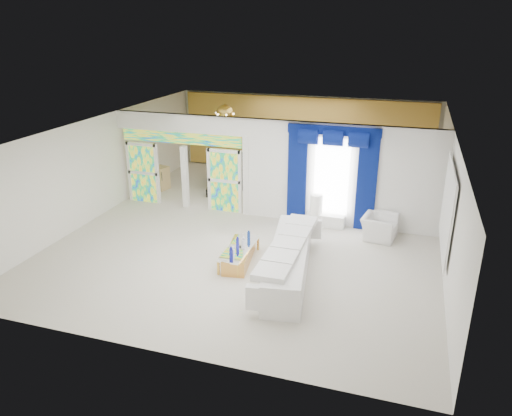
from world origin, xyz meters
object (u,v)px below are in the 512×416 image
(armchair, at_px, (379,227))
(coffee_table, at_px, (239,255))
(console_table, at_px, (326,220))
(grand_piano, at_px, (234,171))
(white_sofa, at_px, (289,261))

(armchair, bearing_deg, coffee_table, 137.32)
(console_table, relative_size, grand_piano, 0.61)
(console_table, bearing_deg, white_sofa, -95.36)
(grand_piano, bearing_deg, console_table, -51.29)
(white_sofa, distance_m, armchair, 3.41)
(white_sofa, height_order, console_table, white_sofa)
(console_table, distance_m, grand_piano, 5.03)
(coffee_table, xyz_separation_m, console_table, (1.65, 2.93, -0.00))
(white_sofa, distance_m, coffee_table, 1.40)
(coffee_table, relative_size, grand_piano, 0.93)
(coffee_table, height_order, armchair, armchair)
(armchair, bearing_deg, white_sofa, 155.74)
(armchair, height_order, grand_piano, grand_piano)
(white_sofa, bearing_deg, grand_piano, 111.62)
(coffee_table, xyz_separation_m, armchair, (3.21, 2.56, 0.14))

